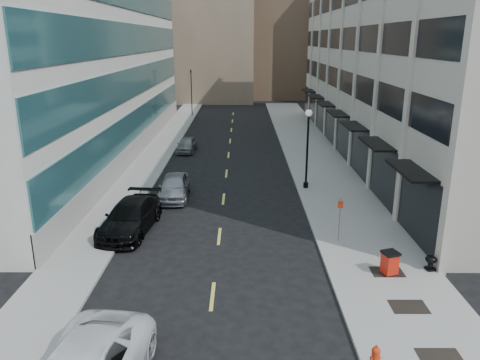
{
  "coord_description": "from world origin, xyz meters",
  "views": [
    {
      "loc": [
        1.18,
        -14.76,
        10.01
      ],
      "look_at": [
        1.09,
        11.0,
        2.2
      ],
      "focal_mm": 35.0,
      "sensor_mm": 36.0,
      "label": 1
    }
  ],
  "objects_px": {
    "car_black_pickup": "(130,217)",
    "urn_planter": "(431,261)",
    "car_silver_sedan": "(174,186)",
    "sign_post": "(340,214)",
    "fire_hydrant": "(375,358)",
    "trash_bin": "(390,262)",
    "lamppost": "(308,142)",
    "car_grey_sedan": "(187,145)",
    "traffic_signal": "(191,73)"
  },
  "relations": [
    {
      "from": "car_grey_sedan",
      "to": "sign_post",
      "type": "xyz_separation_m",
      "value": [
        9.98,
        -20.2,
        0.97
      ]
    },
    {
      "from": "car_silver_sedan",
      "to": "lamppost",
      "type": "relative_size",
      "value": 0.84
    },
    {
      "from": "sign_post",
      "to": "urn_planter",
      "type": "bearing_deg",
      "value": -36.44
    },
    {
      "from": "trash_bin",
      "to": "urn_planter",
      "type": "bearing_deg",
      "value": -8.56
    },
    {
      "from": "car_black_pickup",
      "to": "trash_bin",
      "type": "distance_m",
      "value": 13.39
    },
    {
      "from": "traffic_signal",
      "to": "sign_post",
      "type": "relative_size",
      "value": 3.04
    },
    {
      "from": "sign_post",
      "to": "urn_planter",
      "type": "distance_m",
      "value": 4.77
    },
    {
      "from": "sign_post",
      "to": "lamppost",
      "type": "bearing_deg",
      "value": 98.37
    },
    {
      "from": "trash_bin",
      "to": "urn_planter",
      "type": "distance_m",
      "value": 1.98
    },
    {
      "from": "car_silver_sedan",
      "to": "trash_bin",
      "type": "distance_m",
      "value": 15.1
    },
    {
      "from": "car_black_pickup",
      "to": "traffic_signal",
      "type": "bearing_deg",
      "value": 97.33
    },
    {
      "from": "traffic_signal",
      "to": "sign_post",
      "type": "distance_m",
      "value": 42.71
    },
    {
      "from": "car_silver_sedan",
      "to": "car_grey_sedan",
      "type": "distance_m",
      "value": 13.13
    },
    {
      "from": "traffic_signal",
      "to": "trash_bin",
      "type": "xyz_separation_m",
      "value": [
        13.12,
        -44.36,
        -5.0
      ]
    },
    {
      "from": "traffic_signal",
      "to": "sign_post",
      "type": "xyz_separation_m",
      "value": [
        11.59,
        -40.91,
        -4.08
      ]
    },
    {
      "from": "car_silver_sedan",
      "to": "car_grey_sedan",
      "type": "height_order",
      "value": "car_silver_sedan"
    },
    {
      "from": "lamppost",
      "to": "car_silver_sedan",
      "type": "bearing_deg",
      "value": -168.31
    },
    {
      "from": "car_grey_sedan",
      "to": "fire_hydrant",
      "type": "height_order",
      "value": "car_grey_sedan"
    },
    {
      "from": "car_silver_sedan",
      "to": "fire_hydrant",
      "type": "height_order",
      "value": "car_silver_sedan"
    },
    {
      "from": "lamppost",
      "to": "car_grey_sedan",
      "type": "bearing_deg",
      "value": 130.07
    },
    {
      "from": "urn_planter",
      "to": "trash_bin",
      "type": "bearing_deg",
      "value": -169.61
    },
    {
      "from": "urn_planter",
      "to": "car_black_pickup",
      "type": "bearing_deg",
      "value": 162.06
    },
    {
      "from": "fire_hydrant",
      "to": "car_black_pickup",
      "type": "bearing_deg",
      "value": 121.52
    },
    {
      "from": "car_grey_sedan",
      "to": "sign_post",
      "type": "height_order",
      "value": "sign_post"
    },
    {
      "from": "sign_post",
      "to": "car_black_pickup",
      "type": "bearing_deg",
      "value": 177.14
    },
    {
      "from": "traffic_signal",
      "to": "fire_hydrant",
      "type": "bearing_deg",
      "value": -77.95
    },
    {
      "from": "traffic_signal",
      "to": "trash_bin",
      "type": "height_order",
      "value": "traffic_signal"
    },
    {
      "from": "trash_bin",
      "to": "urn_planter",
      "type": "xyz_separation_m",
      "value": [
        1.94,
        0.36,
        -0.15
      ]
    },
    {
      "from": "fire_hydrant",
      "to": "urn_planter",
      "type": "xyz_separation_m",
      "value": [
        4.26,
        6.6,
        -0.02
      ]
    },
    {
      "from": "car_black_pickup",
      "to": "fire_hydrant",
      "type": "distance_m",
      "value": 15.12
    },
    {
      "from": "lamppost",
      "to": "urn_planter",
      "type": "bearing_deg",
      "value": -71.77
    },
    {
      "from": "traffic_signal",
      "to": "urn_planter",
      "type": "xyz_separation_m",
      "value": [
        15.06,
        -44.0,
        -5.15
      ]
    },
    {
      "from": "fire_hydrant",
      "to": "car_silver_sedan",
      "type": "bearing_deg",
      "value": 106.46
    },
    {
      "from": "car_silver_sedan",
      "to": "sign_post",
      "type": "relative_size",
      "value": 2.02
    },
    {
      "from": "fire_hydrant",
      "to": "sign_post",
      "type": "distance_m",
      "value": 9.78
    },
    {
      "from": "car_silver_sedan",
      "to": "car_grey_sedan",
      "type": "xyz_separation_m",
      "value": [
        -0.69,
        13.11,
        -0.13
      ]
    },
    {
      "from": "fire_hydrant",
      "to": "urn_planter",
      "type": "relative_size",
      "value": 1.31
    },
    {
      "from": "urn_planter",
      "to": "fire_hydrant",
      "type": "bearing_deg",
      "value": -122.88
    },
    {
      "from": "car_grey_sedan",
      "to": "lamppost",
      "type": "distance_m",
      "value": 15.0
    },
    {
      "from": "traffic_signal",
      "to": "lamppost",
      "type": "relative_size",
      "value": 1.27
    },
    {
      "from": "car_black_pickup",
      "to": "car_silver_sedan",
      "type": "bearing_deg",
      "value": 80.17
    },
    {
      "from": "car_grey_sedan",
      "to": "trash_bin",
      "type": "relative_size",
      "value": 3.72
    },
    {
      "from": "car_silver_sedan",
      "to": "car_black_pickup",
      "type": "bearing_deg",
      "value": -107.7
    },
    {
      "from": "traffic_signal",
      "to": "car_black_pickup",
      "type": "relative_size",
      "value": 1.22
    },
    {
      "from": "car_black_pickup",
      "to": "urn_planter",
      "type": "distance_m",
      "value": 15.1
    },
    {
      "from": "lamppost",
      "to": "urn_planter",
      "type": "distance_m",
      "value": 12.95
    },
    {
      "from": "car_silver_sedan",
      "to": "fire_hydrant",
      "type": "xyz_separation_m",
      "value": [
        8.5,
        -16.77,
        -0.21
      ]
    },
    {
      "from": "fire_hydrant",
      "to": "sign_post",
      "type": "bearing_deg",
      "value": 74.92
    },
    {
      "from": "lamppost",
      "to": "sign_post",
      "type": "bearing_deg",
      "value": -86.9
    },
    {
      "from": "car_silver_sedan",
      "to": "sign_post",
      "type": "distance_m",
      "value": 11.72
    }
  ]
}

